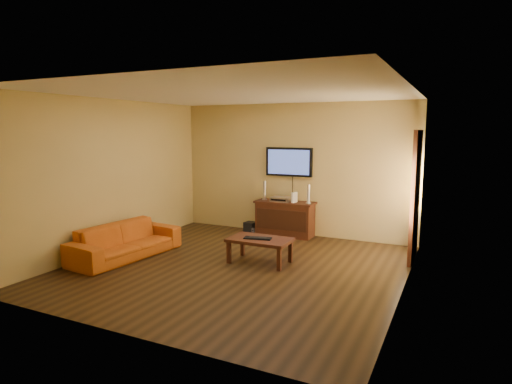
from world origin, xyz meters
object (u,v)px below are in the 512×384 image
Objects in this scene: television at (289,162)px; keyboard at (258,238)px; sofa at (126,235)px; av_receiver at (281,199)px; bottle at (253,233)px; game_console at (294,197)px; speaker_right at (309,195)px; coffee_table at (260,242)px; subwoofer at (250,227)px; speaker_left at (265,191)px; media_console at (285,218)px.

television reaches higher than keyboard.
television is 3.54m from sofa.
av_receiver reaches higher than bottle.
speaker_right is at bearing 17.38° from game_console.
coffee_table is at bearing -95.91° from speaker_right.
sofa reaches higher than keyboard.
sofa is 5.14× the size of speaker_right.
game_console reaches higher than bottle.
coffee_table is at bearing -52.82° from subwoofer.
speaker_right is (0.98, -0.05, -0.01)m from speaker_left.
game_console is at bearing 92.39° from keyboard.
coffee_table is 4.45× the size of subwoofer.
media_console is 0.63× the size of sofa.
speaker_right is 1.82× the size of game_console.
subwoofer is (-1.26, -0.05, -0.77)m from speaker_right.
av_receiver is at bearing -167.69° from game_console.
media_console reaches higher than subwoofer.
bottle is (-0.84, 1.46, -0.26)m from coffee_table.
sofa is 9.33× the size of game_console.
television is 2.56× the size of av_receiver.
coffee_table is 1.91m from game_console.
av_receiver is 0.90m from bottle.
game_console is at bearing -46.09° from television.
speaker_left is at bearing 176.47° from av_receiver.
speaker_left is at bearing 112.38° from coffee_table.
sofa is at bearing -162.78° from keyboard.
media_console is 0.41m from av_receiver.
subwoofer is (-0.75, -0.26, -1.39)m from television.
speaker_right reaches higher than sofa.
sofa is at bearing -126.00° from media_console.
television is at bearing 90.00° from media_console.
sofa is at bearing -122.89° from av_receiver.
speaker_right is at bearing 1.06° from av_receiver.
game_console is at bearing -1.46° from av_receiver.
game_console is 1.20m from subwoofer.
game_console is at bearing -33.36° from sofa.
television reaches higher than coffee_table.
coffee_table is at bearing -80.53° from media_console.
keyboard is at bearing -71.90° from game_console.
av_receiver reaches higher than keyboard.
television is 2.39m from keyboard.
coffee_table is 1.71m from bottle.
keyboard is (0.82, -1.50, 0.33)m from bottle.
media_console is at bearing -90.00° from television.
television is 2.53× the size of speaker_left.
speaker_left is at bearing 25.92° from subwoofer.
av_receiver reaches higher than sofa.
keyboard reaches higher than bottle.
speaker_right is 1.89× the size of bottle.
av_receiver is (1.79, 2.58, 0.37)m from sofa.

